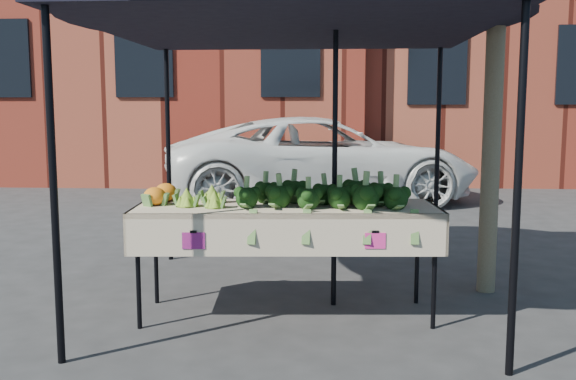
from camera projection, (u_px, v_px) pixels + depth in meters
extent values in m
plane|color=#29292B|center=(291.00, 316.00, 5.13)|extent=(90.00, 90.00, 0.00)
cube|color=beige|center=(286.00, 261.00, 5.09)|extent=(2.45, 0.95, 0.90)
cube|color=#F22D8C|center=(191.00, 239.00, 4.71)|extent=(0.17, 0.01, 0.12)
cube|color=#ED2C91|center=(372.00, 242.00, 4.62)|extent=(0.17, 0.01, 0.12)
ellipsoid|color=black|center=(321.00, 190.00, 5.03)|extent=(1.37, 0.57, 0.26)
ellipsoid|color=#95AC34|center=(203.00, 193.00, 5.05)|extent=(0.43, 0.47, 0.20)
ellipsoid|color=orange|center=(160.00, 192.00, 5.16)|extent=(0.23, 0.43, 0.18)
imported|color=white|center=(322.00, 46.00, 10.98)|extent=(2.06, 2.81, 5.48)
cube|color=maroon|center=(131.00, 1.00, 16.76)|extent=(12.00, 8.00, 9.00)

